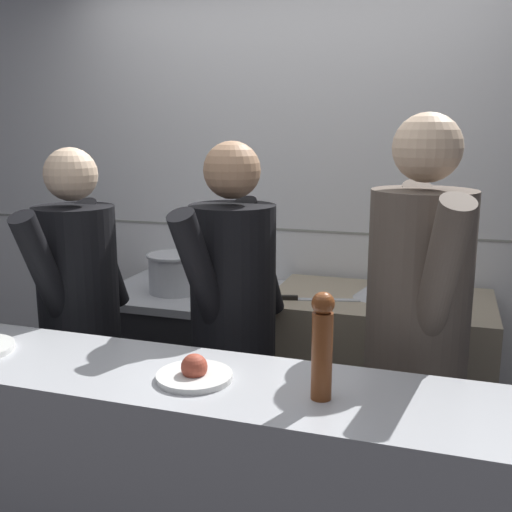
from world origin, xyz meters
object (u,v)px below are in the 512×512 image
at_px(chef_head_cook, 80,321).
at_px(chef_line, 416,338).
at_px(stock_pot, 175,272).
at_px(chef_sous, 233,328).
at_px(chefs_knife, 310,299).
at_px(plated_dish_appetiser, 194,373).
at_px(pepper_mill, 322,344).
at_px(oven_range, 192,366).
at_px(mixing_bowl_steel, 375,289).

xyz_separation_m(chef_head_cook, chef_line, (1.37, 0.02, 0.07)).
height_order(stock_pot, chef_line, chef_line).
bearing_deg(chef_sous, chefs_knife, 84.25).
bearing_deg(plated_dish_appetiser, chef_sous, 99.76).
height_order(plated_dish_appetiser, pepper_mill, pepper_mill).
distance_m(stock_pot, pepper_mill, 1.64).
relative_size(chef_sous, chef_line, 0.94).
xyz_separation_m(chefs_knife, plated_dish_appetiser, (-0.08, -1.15, 0.08)).
bearing_deg(chef_head_cook, stock_pot, 81.46).
relative_size(pepper_mill, chef_sous, 0.18).
height_order(chef_sous, chef_line, chef_line).
bearing_deg(chefs_knife, oven_range, 167.56).
relative_size(stock_pot, pepper_mill, 0.95).
bearing_deg(pepper_mill, chef_sous, 127.57).
height_order(stock_pot, pepper_mill, pepper_mill).
distance_m(oven_range, chef_head_cook, 0.90).
xyz_separation_m(stock_pot, plated_dish_appetiser, (0.66, -1.25, 0.03)).
height_order(oven_range, chef_line, chef_line).
distance_m(stock_pot, plated_dish_appetiser, 1.41).
height_order(plated_dish_appetiser, chef_sous, chef_sous).
relative_size(stock_pot, chef_line, 0.16).
distance_m(stock_pot, chefs_knife, 0.75).
bearing_deg(chef_sous, pepper_mill, -38.48).
relative_size(chefs_knife, pepper_mill, 1.32).
relative_size(chef_head_cook, chef_sous, 0.98).
bearing_deg(pepper_mill, plated_dish_appetiser, 178.52).
distance_m(oven_range, chefs_knife, 0.85).
xyz_separation_m(mixing_bowl_steel, chefs_knife, (-0.29, -0.14, -0.04)).
relative_size(oven_range, chef_head_cook, 0.54).
bearing_deg(pepper_mill, stock_pot, 129.63).
bearing_deg(chefs_knife, chef_line, -48.06).
distance_m(stock_pot, chef_line, 1.43).
bearing_deg(chefs_knife, chef_sous, -109.69).
bearing_deg(oven_range, chef_line, -31.18).
distance_m(chef_sous, chef_line, 0.71).
bearing_deg(chef_head_cook, plated_dish_appetiser, -35.22).
distance_m(oven_range, stock_pot, 0.54).
distance_m(pepper_mill, chef_head_cook, 1.30).
bearing_deg(chef_sous, oven_range, 139.91).
relative_size(plated_dish_appetiser, chef_line, 0.13).
bearing_deg(stock_pot, chef_line, -27.97).
relative_size(pepper_mill, chef_line, 0.17).
relative_size(mixing_bowl_steel, pepper_mill, 0.71).
bearing_deg(oven_range, chefs_knife, -12.44).
bearing_deg(stock_pot, oven_range, 44.23).
xyz_separation_m(chefs_knife, chef_line, (0.52, -0.58, 0.06)).
xyz_separation_m(plated_dish_appetiser, pepper_mill, (0.38, -0.01, 0.14)).
height_order(chefs_knife, pepper_mill, pepper_mill).
bearing_deg(stock_pot, chefs_knife, -7.15).
distance_m(oven_range, mixing_bowl_steel, 1.10).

